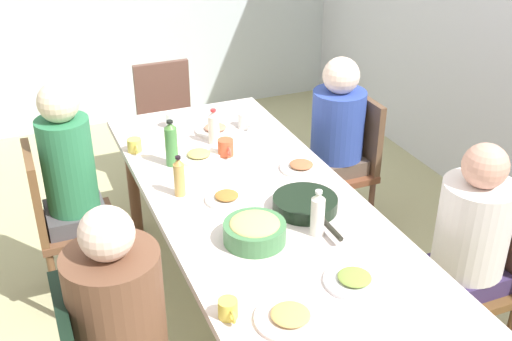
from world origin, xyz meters
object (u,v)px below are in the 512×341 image
at_px(chair_3, 478,270).
at_px(plate_5, 290,317).
at_px(plate_2, 199,156).
at_px(person_4, 336,133).
at_px(cup_2, 228,309).
at_px(bottle_1, 318,214).
at_px(cup_1, 226,148).
at_px(bottle_0, 171,144).
at_px(dining_table, 256,212).
at_px(cup_4, 246,120).
at_px(person_3, 469,240).
at_px(cup_0, 172,120).
at_px(person_1, 73,177).
at_px(plate_4, 227,198).
at_px(cup_3, 135,145).
at_px(serving_pan, 306,204).
at_px(bottle_2, 214,127).
at_px(plate_3, 354,280).
at_px(chair_2, 168,121).
at_px(person_0, 122,326).
at_px(chair_1, 60,217).
at_px(plate_1, 301,167).
at_px(plate_0, 215,129).
at_px(bowl_0, 255,230).
at_px(bottle_3, 179,177).
at_px(chair_4, 347,159).

relative_size(chair_3, plate_5, 3.50).
bearing_deg(plate_2, person_4, 96.20).
distance_m(cup_2, bottle_1, 0.64).
xyz_separation_m(cup_1, bottle_0, (-0.01, -0.29, 0.07)).
height_order(dining_table, bottle_0, bottle_0).
bearing_deg(cup_4, person_3, 20.19).
bearing_deg(cup_0, bottle_1, 11.30).
relative_size(plate_5, bottle_1, 1.20).
distance_m(person_1, chair_3, 2.01).
bearing_deg(plate_5, person_3, 102.75).
distance_m(plate_4, cup_3, 0.72).
xyz_separation_m(serving_pan, bottle_1, (0.19, -0.04, 0.07)).
bearing_deg(bottle_2, person_3, 30.73).
bearing_deg(plate_3, chair_2, -177.40).
bearing_deg(person_0, dining_table, 128.06).
bearing_deg(plate_4, bottle_0, -163.25).
bearing_deg(cup_1, person_3, 34.36).
relative_size(dining_table, chair_1, 2.65).
height_order(serving_pan, cup_1, cup_1).
height_order(plate_1, serving_pan, serving_pan).
distance_m(plate_0, cup_0, 0.26).
xyz_separation_m(person_1, bottle_2, (-0.05, 0.78, 0.12)).
bearing_deg(dining_table, plate_0, 174.60).
bearing_deg(plate_5, chair_2, 174.96).
bearing_deg(plate_3, bottle_1, 176.38).
xyz_separation_m(person_0, plate_3, (0.12, 0.86, 0.03)).
relative_size(dining_table, cup_4, 18.92).
relative_size(plate_1, bowl_0, 0.83).
bearing_deg(chair_3, person_4, -175.64).
xyz_separation_m(bowl_0, serving_pan, (-0.14, 0.31, -0.02)).
bearing_deg(bottle_3, plate_0, 147.37).
distance_m(plate_2, cup_3, 0.36).
height_order(chair_2, plate_4, chair_2).
relative_size(person_3, plate_2, 5.16).
xyz_separation_m(cup_3, cup_4, (-0.06, 0.67, 0.01)).
bearing_deg(bowl_0, chair_3, 74.22).
bearing_deg(chair_3, chair_1, -125.03).
distance_m(person_3, bottle_3, 1.33).
relative_size(plate_2, cup_4, 1.78).
relative_size(person_3, chair_4, 1.29).
bearing_deg(plate_5, cup_2, -117.25).
xyz_separation_m(plate_2, bottle_2, (-0.15, 0.14, 0.08)).
distance_m(plate_3, plate_4, 0.79).
bearing_deg(bottle_0, person_4, 96.32).
distance_m(cup_2, bottle_0, 1.21).
bearing_deg(plate_3, plate_4, -162.75).
height_order(person_1, bowl_0, person_1).
height_order(chair_2, plate_0, chair_2).
relative_size(person_1, person_4, 1.06).
height_order(cup_1, bottle_3, bottle_3).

